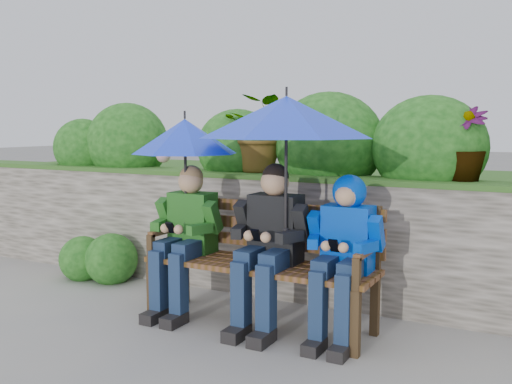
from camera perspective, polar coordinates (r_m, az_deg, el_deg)
The scene contains 8 objects.
ground at distance 4.32m, azimuth -0.64°, elevation -12.76°, with size 60.00×60.00×0.00m, color gray.
garden_backdrop at distance 5.60m, azimuth 7.27°, elevation -2.02°, with size 8.00×2.87×1.76m.
park_bench at distance 4.15m, azimuth 0.75°, elevation -6.25°, with size 1.70×0.50×0.90m.
boy_left at distance 4.37m, azimuth -7.09°, elevation -3.99°, with size 0.51×0.59×1.13m.
boy_middle at distance 4.00m, azimuth 1.34°, elevation -4.71°, with size 0.54×0.63×1.17m.
boy_right at distance 3.81m, azimuth 8.76°, elevation -5.11°, with size 0.49×0.60×1.11m.
umbrella_left at distance 4.32m, azimuth -7.11°, elevation 5.53°, with size 0.80×0.80×0.87m.
umbrella_right at distance 3.85m, azimuth 3.05°, elevation 7.49°, with size 1.19×1.19×0.99m.
Camera 1 is at (1.95, -3.57, 1.44)m, focal length 40.00 mm.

